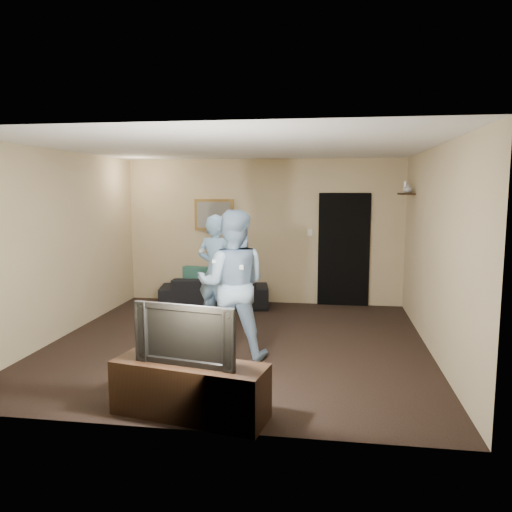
% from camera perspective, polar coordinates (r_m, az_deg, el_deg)
% --- Properties ---
extents(ground, '(5.00, 5.00, 0.00)m').
position_cam_1_polar(ground, '(6.86, -2.06, -9.86)').
color(ground, black).
rests_on(ground, ground).
extents(ceiling, '(5.00, 5.00, 0.04)m').
position_cam_1_polar(ceiling, '(6.57, -2.17, 12.33)').
color(ceiling, silver).
rests_on(ceiling, wall_back).
extents(wall_back, '(5.00, 0.04, 2.60)m').
position_cam_1_polar(wall_back, '(9.05, 0.80, 2.80)').
color(wall_back, tan).
rests_on(wall_back, ground).
extents(wall_front, '(5.00, 0.04, 2.60)m').
position_cam_1_polar(wall_front, '(4.18, -8.44, -2.95)').
color(wall_front, tan).
rests_on(wall_front, ground).
extents(wall_left, '(0.04, 5.00, 2.60)m').
position_cam_1_polar(wall_left, '(7.46, -21.34, 1.25)').
color(wall_left, tan).
rests_on(wall_left, ground).
extents(wall_right, '(0.04, 5.00, 2.60)m').
position_cam_1_polar(wall_right, '(6.60, 19.73, 0.56)').
color(wall_right, tan).
rests_on(wall_right, ground).
extents(sofa, '(1.97, 1.05, 0.55)m').
position_cam_1_polar(sofa, '(8.82, -4.76, -4.10)').
color(sofa, black).
rests_on(sofa, ground).
extents(throw_pillow, '(0.48, 0.23, 0.46)m').
position_cam_1_polar(throw_pillow, '(8.86, -6.83, -2.71)').
color(throw_pillow, '#1B5149').
rests_on(throw_pillow, sofa).
extents(painting_frame, '(0.72, 0.05, 0.57)m').
position_cam_1_polar(painting_frame, '(9.16, -4.82, 4.71)').
color(painting_frame, olive).
rests_on(painting_frame, wall_back).
extents(painting_canvas, '(0.62, 0.01, 0.47)m').
position_cam_1_polar(painting_canvas, '(9.14, -4.86, 4.71)').
color(painting_canvas, slate).
rests_on(painting_canvas, painting_frame).
extents(doorway, '(0.90, 0.06, 2.00)m').
position_cam_1_polar(doorway, '(8.97, 9.99, 0.71)').
color(doorway, black).
rests_on(doorway, ground).
extents(light_switch, '(0.08, 0.02, 0.12)m').
position_cam_1_polar(light_switch, '(8.95, 6.19, 2.70)').
color(light_switch, silver).
rests_on(light_switch, wall_back).
extents(wall_shelf, '(0.20, 0.60, 0.03)m').
position_cam_1_polar(wall_shelf, '(8.32, 16.80, 6.81)').
color(wall_shelf, black).
rests_on(wall_shelf, wall_right).
extents(shelf_vase, '(0.18, 0.18, 0.15)m').
position_cam_1_polar(shelf_vase, '(8.18, 16.96, 7.44)').
color(shelf_vase, '#AFAFB4').
rests_on(shelf_vase, wall_shelf).
extents(shelf_figurine, '(0.06, 0.06, 0.18)m').
position_cam_1_polar(shelf_figurine, '(8.44, 16.71, 7.54)').
color(shelf_figurine, '#B7B7BC').
rests_on(shelf_figurine, wall_shelf).
extents(tv_console, '(1.49, 0.72, 0.51)m').
position_cam_1_polar(tv_console, '(4.75, -7.56, -14.88)').
color(tv_console, black).
rests_on(tv_console, ground).
extents(television, '(0.97, 0.31, 0.56)m').
position_cam_1_polar(television, '(4.57, -7.68, -8.69)').
color(television, black).
rests_on(television, tv_console).
extents(wii_player_left, '(0.71, 0.57, 1.70)m').
position_cam_1_polar(wii_player_left, '(7.42, -4.54, -1.80)').
color(wii_player_left, '#79A7D1').
rests_on(wii_player_left, ground).
extents(wii_player_right, '(0.93, 0.75, 1.82)m').
position_cam_1_polar(wii_player_right, '(6.09, -2.72, -3.27)').
color(wii_player_right, '#8DADCE').
rests_on(wii_player_right, ground).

